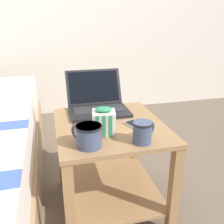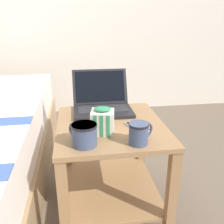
{
  "view_description": "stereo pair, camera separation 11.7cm",
  "coord_description": "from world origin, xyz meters",
  "views": [
    {
      "loc": [
        -0.28,
        -1.1,
        1.0
      ],
      "look_at": [
        0.0,
        -0.04,
        0.59
      ],
      "focal_mm": 40.0,
      "sensor_mm": 36.0,
      "label": 1
    },
    {
      "loc": [
        -0.16,
        -1.13,
        1.0
      ],
      "look_at": [
        0.0,
        -0.04,
        0.59
      ],
      "focal_mm": 40.0,
      "sensor_mm": 36.0,
      "label": 2
    }
  ],
  "objects": [
    {
      "name": "snack_bag",
      "position": [
        -0.05,
        -0.09,
        0.57
      ],
      "size": [
        0.12,
        0.11,
        0.13
      ],
      "color": "silver",
      "rests_on": "bedside_table"
    },
    {
      "name": "mug_front_left",
      "position": [
        -0.14,
        -0.2,
        0.56
      ],
      "size": [
        0.12,
        0.13,
        0.09
      ],
      "color": "#3F4C6B",
      "rests_on": "bedside_table"
    },
    {
      "name": "bedside_table",
      "position": [
        0.0,
        0.0,
        0.33
      ],
      "size": [
        0.53,
        0.58,
        0.51
      ],
      "color": "#997047",
      "rests_on": "ground_plane"
    },
    {
      "name": "cell_phone",
      "position": [
        0.12,
        -0.06,
        0.51
      ],
      "size": [
        0.11,
        0.15,
        0.01
      ],
      "color": "#B7BABC",
      "rests_on": "bedside_table"
    },
    {
      "name": "laptop",
      "position": [
        -0.02,
        0.2,
        0.55
      ],
      "size": [
        0.32,
        0.3,
        0.21
      ],
      "color": "black",
      "rests_on": "bedside_table"
    },
    {
      "name": "mug_front_right",
      "position": [
        0.09,
        -0.22,
        0.56
      ],
      "size": [
        0.12,
        0.09,
        0.09
      ],
      "color": "#3F4C6B",
      "rests_on": "bedside_table"
    },
    {
      "name": "ground_plane",
      "position": [
        0.0,
        0.0,
        0.0
      ],
      "size": [
        8.0,
        8.0,
        0.0
      ],
      "primitive_type": "plane",
      "color": "brown"
    }
  ]
}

